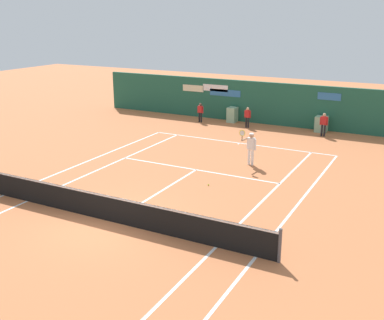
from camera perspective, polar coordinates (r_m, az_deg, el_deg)
The scene contains 8 objects.
ground_plane at distance 17.03m, azimuth -8.59°, elevation -6.68°, with size 80.00×80.00×0.01m.
tennis_net at distance 16.41m, azimuth -9.85°, elevation -5.76°, with size 12.10×0.10×1.07m.
sponsor_back_wall at distance 30.82m, azimuth 9.66°, elevation 6.68°, with size 25.00×1.02×2.72m.
player_on_baseline at distance 22.27m, azimuth 7.15°, elevation 1.72°, with size 0.68×0.64×1.79m.
ball_kid_right_post at distance 28.51m, azimuth 15.72°, elevation 4.35°, with size 0.46×0.20×1.38m.
ball_kid_centre_post at distance 29.83m, azimuth 6.76°, elevation 5.34°, with size 0.43×0.18×1.30m.
ball_kid_left_post at distance 31.15m, azimuth 1.02°, elevation 5.94°, with size 0.43×0.18×1.28m.
tennis_ball_by_sideline at distance 19.68m, azimuth 2.01°, elevation -3.03°, with size 0.07×0.07×0.07m, color #CCE033.
Camera 1 is at (9.40, -11.86, 6.87)m, focal length 43.90 mm.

